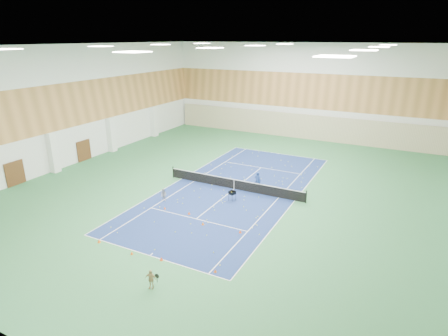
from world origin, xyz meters
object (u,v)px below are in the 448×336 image
object	(u,v)px
tennis_net	(234,183)
ball_cart	(232,196)
child_court	(164,195)
coach	(258,180)
child_apron	(151,279)

from	to	relation	value
tennis_net	ball_cart	world-z (taller)	tennis_net
child_court	tennis_net	bearing A→B (deg)	48.73
tennis_net	coach	size ratio (longest dim) A/B	8.06
tennis_net	coach	xyz separation A→B (m)	(1.79, 1.02, 0.24)
child_court	ball_cart	bearing A→B (deg)	25.96
child_court	child_apron	world-z (taller)	child_apron
coach	child_court	xyz separation A→B (m)	(-5.77, -5.88, -0.26)
coach	child_apron	size ratio (longest dim) A/B	1.43
child_court	ball_cart	world-z (taller)	child_court
tennis_net	child_court	world-z (taller)	tennis_net
coach	child_apron	xyz separation A→B (m)	(0.22, -15.35, -0.24)
coach	ball_cart	size ratio (longest dim) A/B	1.87
child_apron	ball_cart	world-z (taller)	child_apron
ball_cart	tennis_net	bearing A→B (deg)	131.11
tennis_net	ball_cart	distance (m)	2.45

